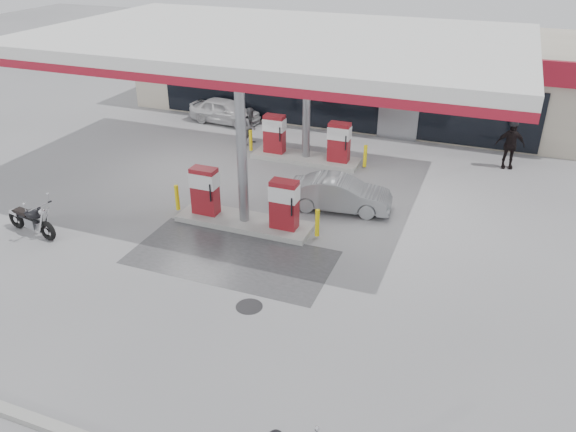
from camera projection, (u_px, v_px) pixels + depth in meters
name	position (u px, v px, depth m)	size (l,w,h in m)	color
ground	(216.00, 254.00, 16.77)	(90.00, 90.00, 0.00)	gray
wet_patch	(231.00, 257.00, 16.61)	(6.00, 3.00, 0.00)	#4C4C4F
drain_cover	(249.00, 306.00, 14.47)	(0.70, 0.70, 0.01)	#38383A
kerb	(49.00, 426.00, 10.95)	(28.00, 0.25, 0.15)	gray
store_building	(358.00, 70.00, 28.99)	(22.00, 8.22, 4.00)	beige
canopy	(278.00, 43.00, 18.44)	(16.00, 10.02, 5.51)	silver
pump_island_near	(244.00, 205.00, 18.09)	(5.14, 1.30, 1.78)	#9E9E99
pump_island_far	(306.00, 144.00, 23.04)	(5.14, 1.30, 1.78)	#9E9E99
parked_motorcycle	(32.00, 220.00, 17.61)	(2.17, 0.87, 1.12)	black
sedan_white	(225.00, 111.00, 27.44)	(1.44, 3.57, 1.22)	silver
attendant	(251.00, 126.00, 24.75)	(0.80, 0.62, 1.64)	#57575C
hatchback_silver	(340.00, 194.00, 19.14)	(1.22, 3.51, 1.15)	gray
parked_car_left	(263.00, 97.00, 29.46)	(1.82, 4.47, 1.30)	black
biker_walking	(510.00, 145.00, 22.25)	(1.12, 0.47, 1.91)	black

